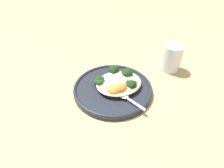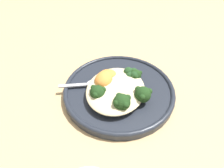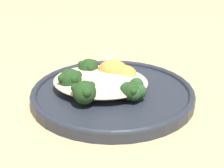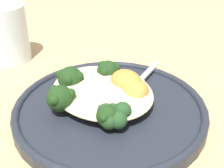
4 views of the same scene
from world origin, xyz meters
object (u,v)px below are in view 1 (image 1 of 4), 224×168
Objects in this scene: broccoli_stalk_3 at (104,82)px; plate at (113,88)px; kale_tuft at (100,81)px; broccoli_stalk_2 at (114,73)px; quinoa_mound at (119,83)px; water_glass at (172,58)px; spoon at (126,97)px; sweet_potato_chunk_1 at (113,90)px; broccoli_stalk_1 at (124,77)px; broccoli_stalk_0 at (128,85)px; sweet_potato_chunk_0 at (119,88)px.

plate is at bearing -156.61° from broccoli_stalk_3.
kale_tuft is (0.04, -0.03, 0.02)m from plate.
broccoli_stalk_2 is at bearing -161.85° from kale_tuft.
water_glass is at bearing -172.35° from quinoa_mound.
water_glass reaches higher than spoon.
spoon is at bearing -159.43° from broccoli_stalk_2.
kale_tuft is at bearing -68.11° from sweet_potato_chunk_1.
quinoa_mound is 0.05m from sweet_potato_chunk_1.
broccoli_stalk_2 is 0.12m from spoon.
broccoli_stalk_1 is (-0.03, -0.02, 0.01)m from quinoa_mound.
water_glass is at bearing 38.44° from broccoli_stalk_0.
broccoli_stalk_3 is 0.06m from sweet_potato_chunk_1.
kale_tuft is at bearing -25.72° from quinoa_mound.
quinoa_mound is at bearing 171.53° from plate.
sweet_potato_chunk_0 is 0.28m from water_glass.
broccoli_stalk_2 is at bearing -93.02° from broccoli_stalk_3.
broccoli_stalk_2 is at bearing 154.11° from spoon.
spoon is (0.01, 0.12, -0.01)m from broccoli_stalk_2.
broccoli_stalk_2 is (-0.00, -0.05, 0.01)m from quinoa_mound.
sweet_potato_chunk_1 is 0.46× the size of spoon.
broccoli_stalk_1 is 0.23m from water_glass.
quinoa_mound is at bearing 145.00° from broccoli_stalk_0.
broccoli_stalk_2 is at bearing -115.32° from plate.
broccoli_stalk_3 is 0.07m from sweet_potato_chunk_0.
spoon is (-0.04, 0.09, -0.01)m from broccoli_stalk_3.
sweet_potato_chunk_1 reaches higher than spoon.
broccoli_stalk_0 is 0.24m from water_glass.
broccoli_stalk_3 is at bearing 165.47° from broccoli_stalk_0.
kale_tuft is at bearing 0.72° from water_glass.
broccoli_stalk_3 is at bearing 145.68° from broccoli_stalk_2.
broccoli_stalk_0 is at bearing -178.01° from sweet_potato_chunk_1.
broccoli_stalk_3 is 0.02m from kale_tuft.
broccoli_stalk_3 reaches higher than spoon.
sweet_potato_chunk_1 is 0.05m from spoon.
water_glass reaches higher than quinoa_mound.
quinoa_mound is (-0.02, 0.00, 0.02)m from plate.
broccoli_stalk_2 is at bearing 100.72° from broccoli_stalk_1.
broccoli_stalk_0 reaches higher than broccoli_stalk_3.
quinoa_mound is 1.40× the size of broccoli_stalk_1.
kale_tuft is at bearing -32.75° from plate.
spoon is at bearing 100.71° from plate.
broccoli_stalk_2 reaches higher than sweet_potato_chunk_1.
broccoli_stalk_0 reaches higher than quinoa_mound.
broccoli_stalk_3 is (0.03, -0.02, 0.02)m from plate.
sweet_potato_chunk_1 is (0.04, 0.08, -0.00)m from broccoli_stalk_2.
sweet_potato_chunk_0 is (0.02, 0.09, 0.00)m from broccoli_stalk_2.
sweet_potato_chunk_0 is (0.04, 0.05, 0.00)m from broccoli_stalk_1.
sweet_potato_chunk_0 is at bearing 126.04° from kale_tuft.
broccoli_stalk_1 is 1.08× the size of spoon.
sweet_potato_chunk_0 is 0.49× the size of water_glass.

